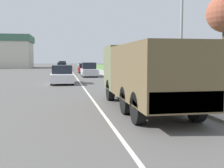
{
  "coord_description": "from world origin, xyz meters",
  "views": [
    {
      "loc": [
        -1.49,
        1.78,
        2.1
      ],
      "look_at": [
        0.75,
        14.48,
        0.93
      ],
      "focal_mm": 45.0,
      "sensor_mm": 36.0,
      "label": 1
    }
  ],
  "objects": [
    {
      "name": "car_third_ahead",
      "position": [
        1.76,
        43.37,
        0.64
      ],
      "size": [
        1.86,
        4.25,
        1.42
      ],
      "color": "maroon",
      "rests_on": "ground"
    },
    {
      "name": "car_fourth_ahead",
      "position": [
        -1.61,
        54.77,
        0.65
      ],
      "size": [
        1.77,
        4.1,
        1.45
      ],
      "color": "black",
      "rests_on": "ground"
    },
    {
      "name": "car_second_ahead",
      "position": [
        1.57,
        34.83,
        0.74
      ],
      "size": [
        1.74,
        4.54,
        1.66
      ],
      "color": "#B7BABF",
      "rests_on": "ground"
    },
    {
      "name": "car_nearest_ahead",
      "position": [
        -1.54,
        25.79,
        0.7
      ],
      "size": [
        1.87,
        4.37,
        1.56
      ],
      "color": "silver",
      "rests_on": "ground"
    },
    {
      "name": "military_truck",
      "position": [
        1.87,
        12.91,
        1.55
      ],
      "size": [
        2.31,
        7.94,
        2.74
      ],
      "color": "#606647",
      "rests_on": "ground"
    },
    {
      "name": "ground_plane",
      "position": [
        0.0,
        40.0,
        0.0
      ],
      "size": [
        180.0,
        180.0,
        0.0
      ],
      "primitive_type": "plane",
      "color": "#565451"
    },
    {
      "name": "lane_centre_stripe",
      "position": [
        0.0,
        40.0,
        0.0
      ],
      "size": [
        0.12,
        120.0,
        0.0
      ],
      "color": "silver",
      "rests_on": "ground"
    },
    {
      "name": "car_farthest_ahead",
      "position": [
        -1.54,
        68.87,
        0.7
      ],
      "size": [
        1.81,
        4.05,
        1.55
      ],
      "color": "silver",
      "rests_on": "ground"
    },
    {
      "name": "grass_strip_right",
      "position": [
        8.9,
        40.0,
        0.01
      ],
      "size": [
        7.0,
        120.0,
        0.02
      ],
      "color": "#56843D",
      "rests_on": "ground"
    },
    {
      "name": "pickup_truck",
      "position": [
        7.65,
        17.23,
        0.91
      ],
      "size": [
        2.04,
        5.75,
        1.94
      ],
      "color": "navy",
      "rests_on": "grass_strip_right"
    },
    {
      "name": "lamp_post",
      "position": [
        4.56,
        15.97,
        4.78
      ],
      "size": [
        1.69,
        0.24,
        7.94
      ],
      "color": "gray",
      "rests_on": "sidewalk_right"
    },
    {
      "name": "sidewalk_right",
      "position": [
        4.5,
        40.0,
        0.06
      ],
      "size": [
        1.8,
        120.0,
        0.12
      ],
      "color": "#9E9B93",
      "rests_on": "ground"
    },
    {
      "name": "utility_box",
      "position": [
        6.2,
        18.29,
        0.37
      ],
      "size": [
        0.55,
        0.45,
        0.7
      ],
      "color": "#3D7042",
      "rests_on": "grass_strip_right"
    }
  ]
}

